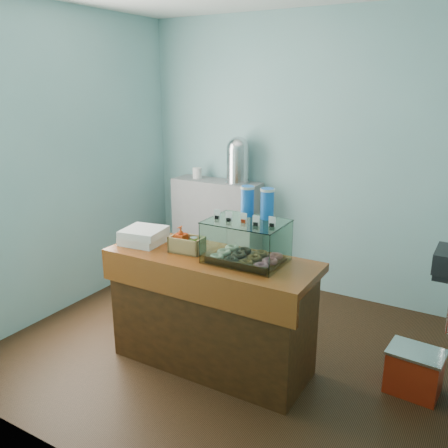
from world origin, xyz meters
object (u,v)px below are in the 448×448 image
Objects in this scene: display_case at (249,237)px; coffee_urn at (238,159)px; red_cooler at (414,371)px; counter at (211,311)px.

coffee_urn is at bearing 120.89° from display_case.
red_cooler is at bearing -29.35° from coffee_urn.
coffee_urn is (-0.92, 1.51, 0.28)m from display_case.
display_case is at bearing 14.89° from counter.
display_case is 1.79m from coffee_urn.
counter is at bearing -165.49° from display_case.
display_case is at bearing -158.68° from red_cooler.
coffee_urn is 1.25× the size of red_cooler.
counter reaches higher than red_cooler.
red_cooler is (2.07, -1.16, -1.19)m from coffee_urn.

